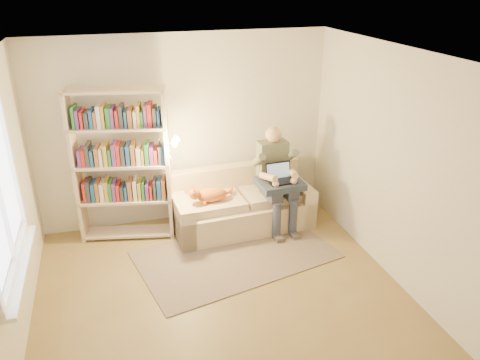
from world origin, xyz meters
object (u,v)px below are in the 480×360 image
object	(u,v)px
person	(276,173)
laptop	(280,176)
bookshelf	(122,159)
sofa	(241,207)
cat	(211,194)

from	to	relation	value
person	laptop	distance (m)	0.13
person	bookshelf	size ratio (longest dim) A/B	0.70
bookshelf	sofa	bearing A→B (deg)	6.10
person	cat	size ratio (longest dim) A/B	2.28
sofa	laptop	size ratio (longest dim) A/B	5.28
cat	laptop	size ratio (longest dim) A/B	1.70
cat	laptop	xyz separation A→B (m)	(0.91, -0.11, 0.19)
sofa	bookshelf	distance (m)	1.74
bookshelf	laptop	bearing A→B (deg)	0.24
sofa	person	size ratio (longest dim) A/B	1.36
cat	laptop	world-z (taller)	laptop
person	cat	world-z (taller)	person
person	sofa	bearing A→B (deg)	161.82
person	cat	distance (m)	0.93
sofa	cat	size ratio (longest dim) A/B	3.11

